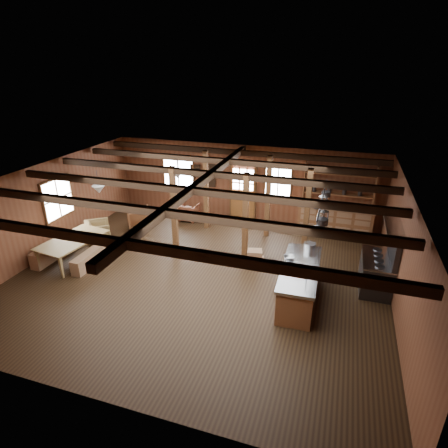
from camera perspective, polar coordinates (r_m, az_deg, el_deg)
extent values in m
cube|color=black|center=(10.66, -3.55, -7.91)|extent=(10.00, 9.00, 0.02)
cube|color=black|center=(9.49, -3.97, 6.77)|extent=(10.00, 9.00, 0.02)
cube|color=brown|center=(12.61, -25.50, 1.99)|extent=(0.02, 9.00, 2.80)
cube|color=brown|center=(9.54, 25.67, -4.73)|extent=(0.02, 9.00, 2.80)
cube|color=brown|center=(14.01, 2.98, 6.33)|extent=(10.00, 0.02, 2.80)
cube|color=brown|center=(6.64, -18.60, -16.55)|extent=(10.00, 0.02, 2.80)
cube|color=black|center=(6.64, -15.06, -2.88)|extent=(9.80, 0.12, 0.18)
cube|color=black|center=(7.82, -9.31, 1.74)|extent=(9.80, 0.12, 0.18)
cube|color=black|center=(9.09, -5.11, 5.10)|extent=(9.80, 0.12, 0.18)
cube|color=black|center=(10.43, -1.93, 7.61)|extent=(9.80, 0.12, 0.18)
cube|color=black|center=(11.80, 0.54, 9.52)|extent=(9.80, 0.12, 0.18)
cube|color=black|center=(13.02, 2.27, 10.84)|extent=(9.80, 0.12, 0.18)
cube|color=black|center=(9.53, -3.95, 6.02)|extent=(0.18, 8.82, 0.18)
cube|color=#402712|center=(11.28, -7.60, 1.80)|extent=(0.15, 0.15, 2.80)
cube|color=#402712|center=(13.11, -2.76, 5.11)|extent=(0.15, 0.15, 2.80)
cube|color=#402712|center=(10.58, 3.27, 0.46)|extent=(0.15, 0.15, 2.80)
cube|color=#402712|center=(12.55, 6.73, 4.11)|extent=(0.15, 0.15, 2.80)
cube|color=#402712|center=(11.26, 12.49, 1.38)|extent=(0.15, 0.15, 2.80)
cube|color=brown|center=(14.23, 2.85, 2.99)|extent=(0.90, 0.06, 1.10)
cube|color=#402712|center=(14.19, 1.01, 5.09)|extent=(0.06, 0.08, 2.10)
cube|color=#402712|center=(13.95, 4.80, 4.69)|extent=(0.06, 0.08, 2.10)
cube|color=#402712|center=(13.76, 2.98, 9.12)|extent=(1.02, 0.08, 0.06)
cube|color=white|center=(13.91, 2.93, 6.85)|extent=(0.84, 0.02, 0.90)
cube|color=white|center=(14.76, -6.94, 7.89)|extent=(1.20, 0.02, 1.20)
cube|color=#402712|center=(14.76, -6.94, 7.89)|extent=(1.32, 0.06, 1.32)
cube|color=white|center=(13.65, 8.25, 6.52)|extent=(0.90, 0.02, 1.20)
cube|color=#402712|center=(13.65, 8.25, 6.52)|extent=(1.02, 0.06, 1.32)
cube|color=white|center=(12.85, -24.03, 3.60)|extent=(0.02, 1.20, 1.20)
cube|color=#402712|center=(12.85, -24.03, 3.60)|extent=(0.14, 1.24, 1.32)
cube|color=beige|center=(14.22, -2.15, 8.29)|extent=(0.50, 0.03, 0.40)
cube|color=black|center=(14.22, -2.17, 8.28)|extent=(0.55, 0.02, 0.45)
cube|color=beige|center=(14.46, -4.41, 8.08)|extent=(0.35, 0.03, 0.45)
cube|color=black|center=(14.45, -4.42, 8.07)|extent=(0.40, 0.02, 0.50)
cube|color=beige|center=(14.36, -2.12, 6.37)|extent=(0.40, 0.03, 0.30)
cube|color=black|center=(14.36, -2.14, 6.35)|extent=(0.45, 0.02, 0.35)
cube|color=brown|center=(13.62, 16.49, 0.59)|extent=(2.50, 0.55, 0.90)
cube|color=brown|center=(13.43, 16.72, 2.44)|extent=(2.55, 0.60, 0.06)
cube|color=brown|center=(13.35, 16.96, 4.43)|extent=(2.30, 0.35, 0.04)
cube|color=brown|center=(13.24, 17.14, 5.85)|extent=(2.30, 0.35, 0.04)
cube|color=brown|center=(13.15, 17.32, 7.30)|extent=(2.30, 0.35, 0.04)
cube|color=brown|center=(13.29, 12.18, 6.44)|extent=(0.04, 0.35, 1.40)
cube|color=brown|center=(13.29, 22.09, 5.22)|extent=(0.04, 0.35, 1.40)
cylinder|color=#323134|center=(10.99, -18.75, 6.63)|extent=(0.02, 0.02, 0.45)
cone|color=silver|center=(11.09, -18.53, 5.03)|extent=(0.36, 0.36, 0.22)
cylinder|color=#323134|center=(11.90, -7.19, 8.93)|extent=(0.02, 0.02, 0.45)
cone|color=silver|center=(11.99, -7.11, 7.43)|extent=(0.36, 0.36, 0.22)
cylinder|color=#323134|center=(9.24, 14.77, 3.85)|extent=(0.04, 3.00, 0.04)
cylinder|color=#323134|center=(8.01, 14.23, 0.15)|extent=(0.01, 0.01, 0.18)
cylinder|color=silver|center=(8.07, 14.12, -0.88)|extent=(0.20, 0.20, 0.14)
cylinder|color=#323134|center=(8.51, 14.87, 1.41)|extent=(0.01, 0.01, 0.20)
cylinder|color=#323134|center=(8.58, 14.75, 0.35)|extent=(0.25, 0.25, 0.14)
cylinder|color=#323134|center=(9.02, 15.10, 2.55)|extent=(0.01, 0.01, 0.23)
cylinder|color=silver|center=(9.09, 14.98, 1.47)|extent=(0.23, 0.23, 0.14)
cylinder|color=#323134|center=(9.54, 14.25, 3.82)|extent=(0.01, 0.01, 0.22)
cylinder|color=#323134|center=(9.60, 14.14, 2.81)|extent=(0.25, 0.25, 0.14)
cylinder|color=#323134|center=(10.05, 15.04, 4.70)|extent=(0.01, 0.01, 0.23)
cylinder|color=silver|center=(10.11, 14.93, 3.69)|extent=(0.24, 0.24, 0.14)
cylinder|color=#323134|center=(10.56, 15.39, 5.47)|extent=(0.01, 0.01, 0.27)
cylinder|color=#323134|center=(10.63, 15.27, 4.42)|extent=(0.25, 0.25, 0.14)
cube|color=brown|center=(9.63, 11.33, -9.05)|extent=(0.85, 2.42, 0.86)
cube|color=silver|center=(9.39, 11.56, -6.63)|extent=(0.94, 2.52, 0.08)
cylinder|color=#323134|center=(8.87, 11.07, -8.51)|extent=(0.44, 0.44, 0.06)
cylinder|color=silver|center=(8.78, 12.45, -7.85)|extent=(0.03, 0.03, 0.30)
cube|color=brown|center=(11.15, 4.65, -5.03)|extent=(0.57, 0.46, 0.44)
cube|color=#323134|center=(10.68, 22.10, -7.00)|extent=(0.76, 1.42, 0.85)
cube|color=silver|center=(10.47, 22.47, -4.90)|extent=(0.78, 1.44, 0.04)
cube|color=#323134|center=(10.30, 24.66, -2.64)|extent=(0.12, 1.42, 0.95)
cube|color=silver|center=(10.10, 24.44, -0.15)|extent=(0.40, 1.51, 0.05)
imported|color=olive|center=(12.07, -21.77, -3.72)|extent=(1.38, 2.15, 0.71)
cube|color=brown|center=(12.59, -24.36, -3.62)|extent=(0.33, 1.76, 0.48)
cube|color=brown|center=(11.78, -19.40, -4.74)|extent=(0.31, 1.63, 0.45)
imported|color=brown|center=(13.82, -12.82, 0.95)|extent=(1.10, 1.11, 0.73)
imported|color=brown|center=(14.19, -5.37, 1.88)|extent=(0.72, 0.73, 0.65)
imported|color=olive|center=(13.07, -18.64, -1.13)|extent=(1.09, 1.08, 0.71)
cylinder|color=silver|center=(10.20, 12.94, -3.34)|extent=(0.31, 0.31, 0.19)
imported|color=silver|center=(9.68, 9.87, -5.02)|extent=(0.34, 0.34, 0.07)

